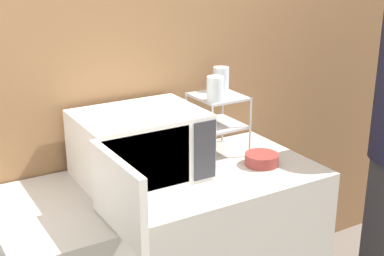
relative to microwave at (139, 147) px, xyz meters
The scene contains 6 objects.
wall_back 0.40m from the microwave, 75.34° to the left, with size 8.00×0.06×2.60m.
microwave is the anchor object (origin of this frame).
dish_rack 0.49m from the microwave, 10.27° to the left, with size 0.23×0.26×0.30m.
glass_front_left 0.46m from the microwave, ahead, with size 0.08×0.08×0.12m.
glass_back_right 0.61m from the microwave, 16.66° to the left, with size 0.08×0.08×0.12m.
bowl 0.61m from the microwave, 15.19° to the right, with size 0.16×0.16×0.06m.
Camera 1 is at (-1.01, -1.61, 1.91)m, focal length 50.00 mm.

